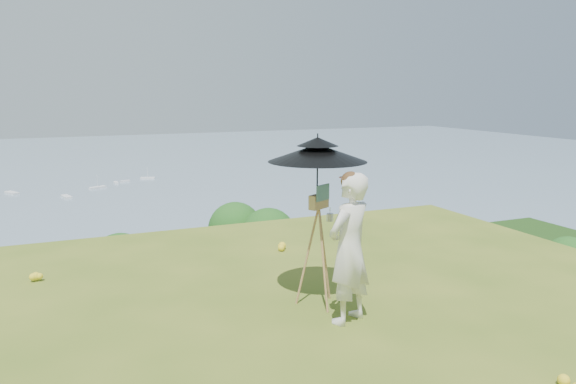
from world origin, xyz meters
name	(u,v)px	position (x,y,z in m)	size (l,w,h in m)	color
shoreline_tier	(77,369)	(0.00, 75.00, -36.00)	(170.00, 28.00, 8.00)	#726C5B
bay_water	(56,180)	(0.00, 240.00, -34.00)	(700.00, 700.00, 0.00)	gray
slope_trees	(86,349)	(0.00, 35.00, -15.00)	(110.00, 50.00, 6.00)	#1F5018
harbor_town	(74,325)	(0.00, 75.00, -29.50)	(110.00, 22.00, 5.00)	beige
moored_boats	(11,225)	(-12.50, 161.00, -33.65)	(140.00, 140.00, 0.70)	silver
painter	(349,248)	(1.84, 1.79, 0.90)	(0.66, 0.43, 1.80)	silver
field_easel	(318,246)	(1.73, 2.39, 0.79)	(0.60, 0.60, 1.57)	#986140
sun_umbrella	(317,170)	(1.72, 2.42, 1.75)	(1.23, 1.23, 0.90)	black
painter_cap	(351,177)	(1.84, 1.79, 1.74)	(0.21, 0.26, 0.10)	#E17B84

